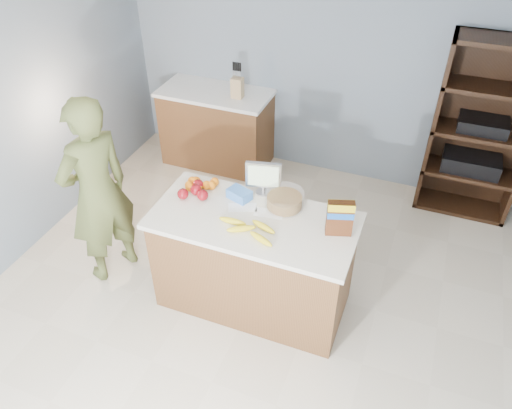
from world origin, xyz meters
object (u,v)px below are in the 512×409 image
(counter_peninsula, at_px, (254,265))
(tv, at_px, (263,176))
(shelving_unit, at_px, (480,133))
(cereal_box, at_px, (340,216))
(person, at_px, (97,193))

(counter_peninsula, height_order, tv, tv)
(shelving_unit, xyz_separation_m, cereal_box, (-0.92, -1.98, 0.20))
(tv, bearing_deg, cereal_box, -21.59)
(counter_peninsula, distance_m, cereal_box, 0.91)
(counter_peninsula, xyz_separation_m, cereal_box, (0.63, 0.07, 0.65))
(shelving_unit, distance_m, person, 3.60)
(person, bearing_deg, tv, 128.46)
(tv, xyz_separation_m, cereal_box, (0.68, -0.27, 0.00))
(person, height_order, cereal_box, person)
(shelving_unit, relative_size, tv, 6.38)
(cereal_box, bearing_deg, person, -175.20)
(person, xyz_separation_m, tv, (1.29, 0.43, 0.21))
(cereal_box, bearing_deg, shelving_unit, 65.07)
(person, xyz_separation_m, cereal_box, (1.96, 0.16, 0.21))
(person, distance_m, cereal_box, 1.98)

